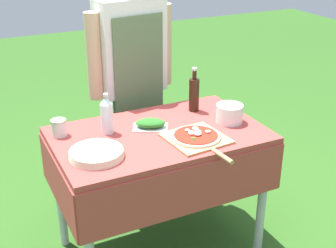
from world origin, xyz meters
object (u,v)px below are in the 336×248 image
object	(u,v)px
prep_table	(159,151)
person_cook	(132,70)
mixing_tub	(230,114)
herb_container	(151,124)
pizza_on_peel	(197,137)
sauce_jar	(59,129)
plate_stack	(96,154)
oil_bottle	(194,94)
water_bottle	(107,115)

from	to	relation	value
prep_table	person_cook	world-z (taller)	person_cook
mixing_tub	herb_container	bearing A→B (deg)	164.32
pizza_on_peel	sauce_jar	world-z (taller)	sauce_jar
person_cook	plate_stack	world-z (taller)	person_cook
oil_bottle	prep_table	bearing A→B (deg)	-149.46
oil_bottle	plate_stack	distance (m)	0.80
prep_table	mixing_tub	distance (m)	0.47
person_cook	pizza_on_peel	distance (m)	0.82
person_cook	herb_container	bearing A→B (deg)	71.20
person_cook	pizza_on_peel	xyz separation A→B (m)	(0.05, -0.80, -0.16)
herb_container	sauce_jar	xyz separation A→B (m)	(-0.49, 0.13, 0.02)
pizza_on_peel	oil_bottle	distance (m)	0.42
herb_container	plate_stack	distance (m)	0.43
oil_bottle	water_bottle	bearing A→B (deg)	-173.00
plate_stack	herb_container	bearing A→B (deg)	27.50
prep_table	plate_stack	size ratio (longest dim) A/B	4.26
pizza_on_peel	oil_bottle	xyz separation A→B (m)	(0.18, 0.37, 0.10)
water_bottle	pizza_on_peel	bearing A→B (deg)	-36.38
sauce_jar	oil_bottle	bearing A→B (deg)	-0.59
oil_bottle	mixing_tub	bearing A→B (deg)	-67.41
herb_container	mixing_tub	xyz separation A→B (m)	(0.45, -0.13, 0.03)
water_bottle	mixing_tub	distance (m)	0.71
mixing_tub	pizza_on_peel	bearing A→B (deg)	-156.63
herb_container	sauce_jar	bearing A→B (deg)	165.35
prep_table	plate_stack	world-z (taller)	plate_stack
prep_table	oil_bottle	distance (m)	0.44
oil_bottle	sauce_jar	world-z (taller)	oil_bottle
mixing_tub	sauce_jar	distance (m)	0.97
water_bottle	sauce_jar	bearing A→B (deg)	162.14
water_bottle	sauce_jar	size ratio (longest dim) A/B	2.46
prep_table	herb_container	xyz separation A→B (m)	(-0.02, 0.07, 0.14)
oil_bottle	plate_stack	size ratio (longest dim) A/B	0.99
person_cook	water_bottle	bearing A→B (deg)	47.70
prep_table	mixing_tub	world-z (taller)	mixing_tub
oil_bottle	plate_stack	world-z (taller)	oil_bottle
herb_container	sauce_jar	distance (m)	0.51
mixing_tub	oil_bottle	bearing A→B (deg)	112.59
pizza_on_peel	water_bottle	xyz separation A→B (m)	(-0.40, 0.30, 0.09)
prep_table	water_bottle	world-z (taller)	water_bottle
plate_stack	oil_bottle	bearing A→B (deg)	23.66
prep_table	person_cook	size ratio (longest dim) A/B	0.72
pizza_on_peel	herb_container	size ratio (longest dim) A/B	2.08
prep_table	mixing_tub	bearing A→B (deg)	-6.79
sauce_jar	herb_container	bearing A→B (deg)	-14.65
prep_table	pizza_on_peel	size ratio (longest dim) A/B	2.47
herb_container	plate_stack	size ratio (longest dim) A/B	0.83
prep_table	oil_bottle	world-z (taller)	oil_bottle
pizza_on_peel	mixing_tub	world-z (taller)	mixing_tub
pizza_on_peel	plate_stack	xyz separation A→B (m)	(-0.55, 0.05, 0.01)
person_cook	oil_bottle	xyz separation A→B (m)	(0.23, -0.43, -0.06)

